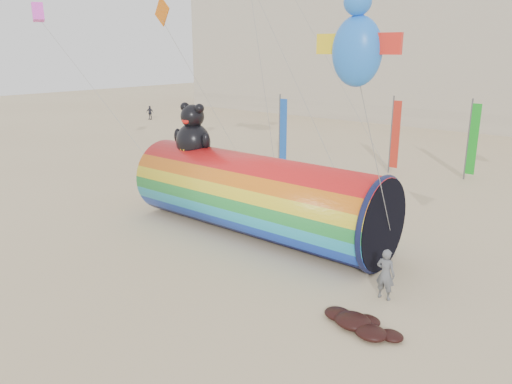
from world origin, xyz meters
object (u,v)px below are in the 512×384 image
Objects in this scene: hotel_building at (412,30)px; fabric_bundle at (359,324)px; kite_handler at (386,274)px; windsock_assembly at (255,193)px.

fabric_bundle is (19.16, -47.61, -10.14)m from hotel_building.
fabric_bundle is (0.28, -2.25, -0.73)m from kite_handler.
windsock_assembly is at bearing 150.70° from fabric_bundle.
fabric_bundle is at bearing -68.08° from hotel_building.
windsock_assembly is at bearing -75.09° from hotel_building.
windsock_assembly is 6.97× the size of kite_handler.
windsock_assembly reaches higher than fabric_bundle.
fabric_bundle is at bearing -29.30° from windsock_assembly.
windsock_assembly is at bearing -15.71° from kite_handler.
hotel_building is 45.62m from windsock_assembly.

